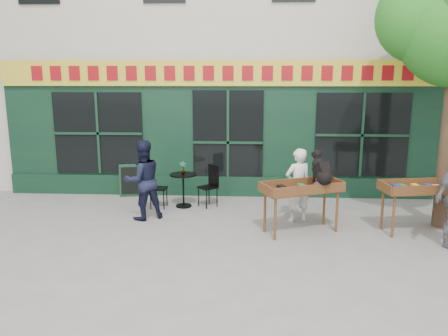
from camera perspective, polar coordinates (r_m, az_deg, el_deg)
The scene contains 12 objects.
ground at distance 8.71m, azimuth -0.22°, elevation -7.71°, with size 80.00×80.00×0.00m, color slate.
building at distance 14.33m, azimuth 1.28°, elevation 20.08°, with size 14.00×7.26×10.00m.
book_cart_center at distance 8.33m, azimuth 10.11°, elevation -2.88°, with size 1.62×1.15×0.99m.
dog at distance 8.23m, azimuth 12.69°, elevation 0.17°, with size 0.34×0.60×0.60m, color black, non-canonical shape.
woman at distance 8.97m, azimuth 9.61°, elevation -2.23°, with size 0.55×0.36×1.52m, color silver.
book_cart_right at distance 9.00m, azimuth 24.49°, elevation -2.67°, with size 1.58×0.86×0.99m.
bistro_table at distance 9.92m, azimuth -5.34°, elevation -2.03°, with size 0.60×0.60×0.76m.
bistro_chair_left at distance 9.94m, azimuth -9.07°, elevation -2.02°, with size 0.38×0.38×0.95m.
bistro_chair_right at distance 9.96m, azimuth -1.74°, elevation -1.86°, with size 0.51×0.51×0.95m.
potted_plant at distance 9.84m, azimuth -5.38°, elevation 0.03°, with size 0.15×0.10×0.29m, color gray.
man_left at distance 9.13m, azimuth -10.55°, elevation -1.56°, with size 0.80×0.63×1.66m, color black.
chalkboard at distance 11.07m, azimuth -12.09°, elevation -1.57°, with size 0.59×0.30×0.79m.
Camera 1 is at (0.49, -8.19, 2.90)m, focal length 35.00 mm.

